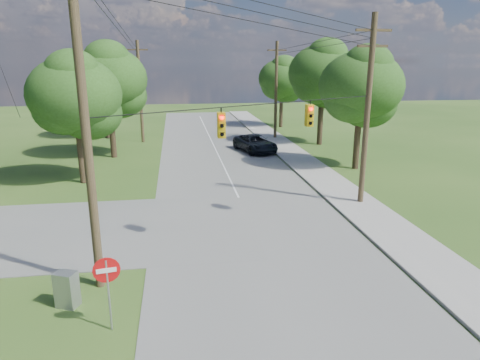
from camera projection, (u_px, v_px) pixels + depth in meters
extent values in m
plane|color=#2B4D19|center=(225.00, 281.00, 16.14)|extent=(140.00, 140.00, 0.00)
cube|color=gray|center=(253.00, 229.00, 21.19)|extent=(10.00, 100.00, 0.03)
cube|color=#A09C96|center=(381.00, 221.00, 22.14)|extent=(2.60, 100.00, 0.12)
cylinder|color=brown|center=(85.00, 124.00, 14.25)|extent=(0.32, 0.32, 12.00)
cylinder|color=brown|center=(367.00, 113.00, 23.63)|extent=(0.32, 0.32, 10.50)
cube|color=brown|center=(374.00, 30.00, 22.46)|extent=(2.00, 0.12, 0.14)
cube|color=brown|center=(373.00, 46.00, 22.68)|extent=(1.70, 0.12, 0.14)
cylinder|color=brown|center=(276.00, 91.00, 44.65)|extent=(0.32, 0.32, 10.00)
cube|color=brown|center=(277.00, 50.00, 43.55)|extent=(2.00, 0.12, 0.14)
cylinder|color=brown|center=(140.00, 93.00, 42.66)|extent=(0.32, 0.32, 10.00)
cube|color=brown|center=(138.00, 50.00, 41.56)|extent=(2.00, 0.12, 0.14)
cylinder|color=black|center=(263.00, 3.00, 17.67)|extent=(13.52, 7.63, 1.53)
cylinder|color=black|center=(262.00, 13.00, 17.78)|extent=(13.52, 7.63, 1.53)
cylinder|color=black|center=(262.00, 23.00, 17.89)|extent=(13.52, 7.63, 1.53)
cylinder|color=black|center=(310.00, 43.00, 33.01)|extent=(0.03, 22.00, 0.53)
cylinder|color=black|center=(121.00, 27.00, 27.22)|extent=(0.43, 29.60, 2.03)
cylinder|color=black|center=(310.00, 49.00, 33.11)|extent=(0.03, 22.00, 0.53)
cylinder|color=black|center=(122.00, 34.00, 27.33)|extent=(0.43, 29.60, 2.03)
cylinder|color=black|center=(261.00, 104.00, 18.79)|extent=(13.52, 7.63, 0.04)
cube|color=gold|center=(222.00, 125.00, 17.58)|extent=(0.32, 0.22, 1.05)
sphere|color=#FF0C05|center=(222.00, 117.00, 17.35)|extent=(0.17, 0.17, 0.17)
cube|color=gold|center=(221.00, 125.00, 17.81)|extent=(0.32, 0.22, 1.05)
sphere|color=#FF0C05|center=(221.00, 116.00, 17.85)|extent=(0.17, 0.17, 0.17)
cube|color=gold|center=(310.00, 116.00, 20.70)|extent=(0.32, 0.22, 1.05)
sphere|color=#FF0C05|center=(311.00, 109.00, 20.47)|extent=(0.17, 0.17, 0.17)
cube|color=gold|center=(309.00, 115.00, 20.93)|extent=(0.32, 0.22, 1.05)
sphere|color=#FF0C05|center=(308.00, 108.00, 20.97)|extent=(0.17, 0.17, 0.17)
cylinder|color=#453422|center=(82.00, 160.00, 28.86)|extent=(0.45, 0.45, 3.15)
ellipsoid|color=#264B16|center=(75.00, 95.00, 27.69)|extent=(6.00, 6.00, 4.92)
cylinder|color=#453422|center=(113.00, 137.00, 36.57)|extent=(0.50, 0.50, 3.50)
ellipsoid|color=#264B16|center=(108.00, 79.00, 35.27)|extent=(6.40, 6.40, 5.25)
cylinder|color=#453422|center=(106.00, 123.00, 45.84)|extent=(0.48, 0.47, 3.32)
ellipsoid|color=#264B16|center=(102.00, 79.00, 44.60)|extent=(6.00, 6.00, 4.92)
cylinder|color=#453422|center=(357.00, 147.00, 32.66)|extent=(0.48, 0.48, 3.32)
ellipsoid|color=#264B16|center=(361.00, 86.00, 31.42)|extent=(6.20, 6.20, 5.08)
cylinder|color=#453422|center=(320.00, 126.00, 42.21)|extent=(0.52, 0.52, 3.67)
ellipsoid|color=#264B16|center=(323.00, 73.00, 40.84)|extent=(6.60, 6.60, 5.41)
cylinder|color=#453422|center=(281.00, 114.00, 53.56)|extent=(0.45, 0.45, 3.15)
ellipsoid|color=#264B16|center=(282.00, 79.00, 52.39)|extent=(5.80, 5.80, 4.76)
imported|color=black|center=(255.00, 143.00, 38.99)|extent=(3.82, 5.89, 1.51)
cube|color=#95989A|center=(67.00, 289.00, 14.36)|extent=(0.84, 0.74, 1.25)
cylinder|color=#95989A|center=(109.00, 296.00, 12.95)|extent=(0.06, 0.06, 2.35)
cylinder|color=red|center=(106.00, 270.00, 12.72)|extent=(0.81, 0.16, 0.81)
cube|color=white|center=(106.00, 271.00, 12.69)|extent=(0.58, 0.13, 0.14)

